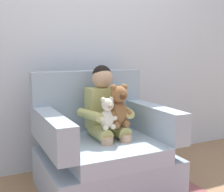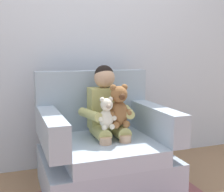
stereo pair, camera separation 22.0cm
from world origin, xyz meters
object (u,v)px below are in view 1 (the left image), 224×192
Objects in this scene: plush_brown at (119,107)px; plush_cream at (107,114)px; armchair at (103,151)px; seated_child at (106,111)px.

plush_brown reaches higher than plush_cream.
armchair is 0.40m from plush_brown.
armchair is at bearing 77.09° from plush_cream.
armchair is 4.08× the size of plush_cream.
seated_child is at bearing 64.28° from plush_cream.
seated_child reaches higher than plush_cream.
plush_brown is 0.12m from plush_cream.
armchair is 0.36m from plush_cream.
plush_cream is at bearing -97.58° from armchair.
armchair is 2.98× the size of plush_brown.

